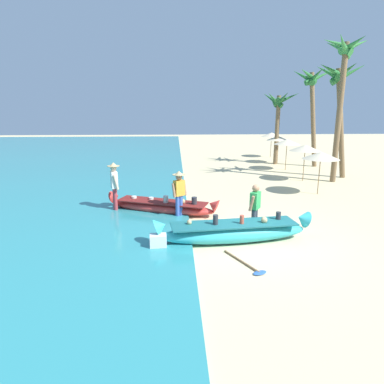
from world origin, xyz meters
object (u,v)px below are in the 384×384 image
object	(u,v)px
person_tourist_customer	(255,206)
palm_tree_leaning_seaward	(344,68)
cooler_box	(158,242)
person_vendor_assistant	(114,184)
paddle	(248,265)
palm_tree_tall_inland	(312,90)
boat_red_midground	(162,206)
palm_tree_mid_cluster	(339,88)
boat_cyan_foreground	(234,232)
person_vendor_hatted	(179,191)
palm_tree_far_behind	(279,107)

from	to	relation	value
person_tourist_customer	palm_tree_leaning_seaward	size ratio (longest dim) A/B	0.22
person_tourist_customer	cooler_box	distance (m)	3.19
person_vendor_assistant	paddle	size ratio (longest dim) A/B	1.27
paddle	palm_tree_tall_inland	bearing A→B (deg)	64.35
boat_red_midground	person_vendor_assistant	size ratio (longest dim) A/B	2.25
palm_tree_mid_cluster	palm_tree_tall_inland	bearing A→B (deg)	89.45
boat_red_midground	cooler_box	xyz separation A→B (m)	(0.00, -3.35, -0.04)
boat_cyan_foreground	cooler_box	distance (m)	2.20
person_vendor_assistant	cooler_box	world-z (taller)	person_vendor_assistant
person_vendor_hatted	person_vendor_assistant	world-z (taller)	person_vendor_assistant
person_vendor_hatted	palm_tree_far_behind	bearing A→B (deg)	59.56
palm_tree_mid_cluster	cooler_box	distance (m)	13.88
person_vendor_assistant	palm_tree_mid_cluster	world-z (taller)	palm_tree_mid_cluster
boat_red_midground	palm_tree_leaning_seaward	bearing A→B (deg)	30.16
paddle	boat_red_midground	bearing A→B (deg)	116.67
boat_cyan_foreground	palm_tree_tall_inland	world-z (taller)	palm_tree_tall_inland
paddle	cooler_box	bearing A→B (deg)	153.24
palm_tree_leaning_seaward	person_vendor_hatted	bearing A→B (deg)	-144.94
boat_cyan_foreground	person_vendor_assistant	distance (m)	5.07
boat_cyan_foreground	palm_tree_leaning_seaward	bearing A→B (deg)	50.53
boat_cyan_foreground	palm_tree_mid_cluster	bearing A→B (deg)	52.40
palm_tree_far_behind	person_tourist_customer	bearing A→B (deg)	-108.86
palm_tree_mid_cluster	palm_tree_far_behind	distance (m)	5.19
palm_tree_tall_inland	boat_cyan_foreground	bearing A→B (deg)	-118.65
palm_tree_leaning_seaward	palm_tree_far_behind	world-z (taller)	palm_tree_leaning_seaward
palm_tree_far_behind	cooler_box	distance (m)	16.46
boat_red_midground	paddle	bearing A→B (deg)	-63.33
palm_tree_leaning_seaward	paddle	size ratio (longest dim) A/B	4.88
person_tourist_customer	person_vendor_assistant	distance (m)	5.26
palm_tree_mid_cluster	paddle	xyz separation A→B (m)	(-6.85, -10.58, -4.73)
boat_red_midground	palm_tree_mid_cluster	bearing A→B (deg)	33.86
palm_tree_tall_inland	palm_tree_far_behind	size ratio (longest dim) A/B	1.28
person_vendor_assistant	paddle	distance (m)	6.26
palm_tree_mid_cluster	paddle	distance (m)	13.46
person_tourist_customer	boat_red_midground	bearing A→B (deg)	142.78
person_vendor_hatted	person_tourist_customer	world-z (taller)	person_vendor_hatted
boat_cyan_foreground	person_vendor_assistant	bearing A→B (deg)	141.14
boat_red_midground	person_vendor_hatted	bearing A→B (deg)	-45.22
boat_red_midground	paddle	world-z (taller)	boat_red_midground
boat_cyan_foreground	paddle	xyz separation A→B (m)	(0.09, -1.57, -0.29)
boat_red_midground	person_tourist_customer	xyz separation A→B (m)	(2.91, -2.21, 0.61)
boat_cyan_foreground	cooler_box	size ratio (longest dim) A/B	10.24
person_tourist_customer	palm_tree_leaning_seaward	bearing A→B (deg)	51.37
person_vendor_hatted	person_vendor_assistant	xyz separation A→B (m)	(-2.36, 0.85, 0.10)
boat_red_midground	cooler_box	bearing A→B (deg)	-89.92
person_vendor_assistant	boat_red_midground	bearing A→B (deg)	-7.57
palm_tree_far_behind	palm_tree_tall_inland	bearing A→B (deg)	-30.94
boat_cyan_foreground	palm_tree_far_behind	world-z (taller)	palm_tree_far_behind
palm_tree_leaning_seaward	palm_tree_far_behind	distance (m)	6.27
person_vendor_hatted	person_tourist_customer	size ratio (longest dim) A/B	1.09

